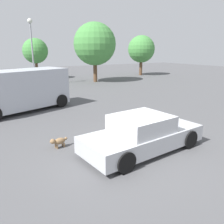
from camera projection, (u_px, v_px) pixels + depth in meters
ground_plane at (133, 153)px, 7.84m from camera, size 80.00×80.00×0.00m
sedan_foreground at (142, 134)px, 7.89m from camera, size 4.43×2.14×1.25m
dog at (58, 141)px, 8.16m from camera, size 0.67×0.30×0.39m
van_white at (21, 89)px, 12.84m from camera, size 5.54×3.48×2.28m
light_post_mid at (32, 40)px, 21.28m from camera, size 0.44×0.44×6.04m
tree_back_left at (35, 51)px, 26.13m from camera, size 2.79×2.79×4.58m
tree_back_center at (95, 44)px, 23.83m from camera, size 4.34×4.34×6.05m
tree_back_right at (141, 49)px, 30.32m from camera, size 3.47×3.47×5.12m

